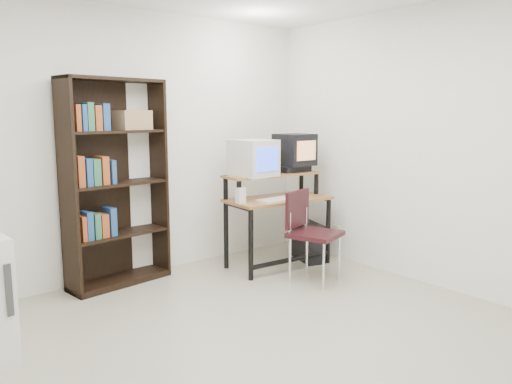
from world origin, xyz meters
TOP-DOWN VIEW (x-y plane):
  - floor at (0.00, 0.00)m, footprint 4.00×4.00m
  - back_wall at (0.00, 2.00)m, footprint 4.00×0.01m
  - right_wall at (2.00, 0.00)m, footprint 0.01×4.00m
  - computer_desk at (1.25, 1.33)m, footprint 1.12×0.62m
  - crt_monitor at (1.01, 1.43)m, footprint 0.43×0.44m
  - vcr at (1.54, 1.42)m, footprint 0.36×0.26m
  - crt_tv at (1.57, 1.40)m, footprint 0.37×0.37m
  - cd_spindle at (1.26, 1.36)m, footprint 0.13×0.13m
  - keyboard at (1.16, 1.19)m, footprint 0.48×0.23m
  - mousepad at (1.53, 1.22)m, footprint 0.24×0.21m
  - mouse at (1.52, 1.21)m, footprint 0.11×0.07m
  - desk_speaker at (0.75, 1.30)m, footprint 0.08×0.08m
  - pc_tower at (1.65, 1.25)m, footprint 0.33×0.49m
  - school_chair at (1.17, 0.77)m, footprint 0.55×0.55m
  - bookshelf at (-0.31, 1.86)m, footprint 1.00×0.45m
  - wall_outlet at (1.99, 1.15)m, footprint 0.02×0.08m

SIDE VIEW (x-z plane):
  - floor at x=0.00m, z-range -0.01..0.00m
  - pc_tower at x=1.65m, z-range 0.00..0.42m
  - wall_outlet at x=1.99m, z-range 0.24..0.36m
  - school_chair at x=1.17m, z-range 0.10..0.98m
  - computer_desk at x=1.25m, z-range 0.18..1.17m
  - mousepad at x=1.53m, z-range 0.72..0.73m
  - keyboard at x=1.16m, z-range 0.72..0.75m
  - mouse at x=1.52m, z-range 0.73..0.76m
  - desk_speaker at x=0.75m, z-range 0.72..0.89m
  - bookshelf at x=-0.31m, z-range 0.02..1.95m
  - cd_spindle at x=1.26m, z-range 0.97..1.02m
  - vcr at x=1.54m, z-range 0.97..1.05m
  - crt_monitor at x=1.01m, z-range 0.97..1.34m
  - crt_tv at x=1.57m, z-range 1.05..1.39m
  - back_wall at x=0.00m, z-range 0.00..2.60m
  - right_wall at x=2.00m, z-range 0.00..2.60m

